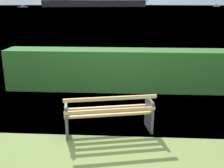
% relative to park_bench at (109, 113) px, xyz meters
% --- Properties ---
extents(ground_plane, '(1400.00, 1400.00, 0.00)m').
position_rel_park_bench_xyz_m(ground_plane, '(-0.01, 0.06, -0.43)').
color(ground_plane, olive).
extents(water_surface, '(620.00, 620.00, 0.00)m').
position_rel_park_bench_xyz_m(water_surface, '(-0.01, 309.85, -0.43)').
color(water_surface, slate).
rests_on(water_surface, ground_plane).
extents(park_bench, '(1.85, 0.92, 0.87)m').
position_rel_park_bench_xyz_m(park_bench, '(0.00, 0.00, 0.00)').
color(park_bench, tan).
rests_on(park_bench, ground_plane).
extents(hedge_row, '(6.57, 0.84, 1.23)m').
position_rel_park_bench_xyz_m(hedge_row, '(-0.01, 2.88, 0.19)').
color(hedge_row, '#2D6B28').
rests_on(hedge_row, ground_plane).
extents(cargo_ship_large, '(74.89, 24.81, 14.52)m').
position_rel_park_bench_xyz_m(cargo_ship_large, '(-30.19, 193.49, 3.63)').
color(cargo_ship_large, '#232328').
rests_on(cargo_ship_large, water_surface).
extents(fishing_boat_near, '(4.18, 3.89, 2.10)m').
position_rel_park_bench_xyz_m(fishing_boat_near, '(67.22, 208.61, 0.33)').
color(fishing_boat_near, silver).
rests_on(fishing_boat_near, water_surface).
extents(sailboat_mid, '(6.08, 2.47, 1.28)m').
position_rel_park_bench_xyz_m(sailboat_mid, '(-65.85, 163.65, 0.02)').
color(sailboat_mid, '#335693').
rests_on(sailboat_mid, water_surface).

